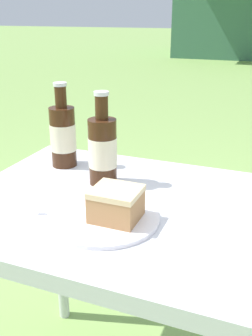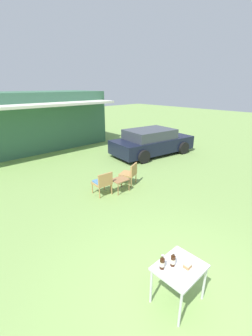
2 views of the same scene
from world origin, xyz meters
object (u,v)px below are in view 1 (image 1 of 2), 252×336
(cake_on_plate, at_px, (110,210))
(cola_bottle_far, at_px, (63,135))
(patio_table, at_px, (112,230))
(cola_bottle_near, at_px, (103,150))

(cake_on_plate, relative_size, cola_bottle_far, 1.01)
(cola_bottle_far, bearing_deg, cake_on_plate, -44.59)
(patio_table, distance_m, cola_bottle_far, 0.34)
(patio_table, height_order, cola_bottle_far, cola_bottle_far)
(patio_table, bearing_deg, cola_bottle_near, 124.97)
(patio_table, xyz_separation_m, cola_bottle_near, (-0.06, 0.09, 0.18))
(patio_table, relative_size, cola_bottle_near, 3.00)
(patio_table, distance_m, cake_on_plate, 0.15)
(cake_on_plate, relative_size, cola_bottle_near, 1.01)
(cake_on_plate, distance_m, cola_bottle_far, 0.39)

